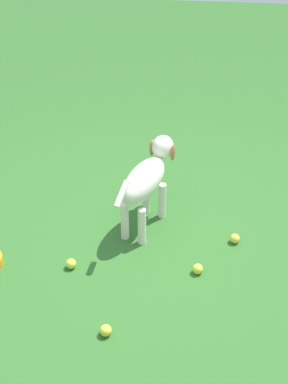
# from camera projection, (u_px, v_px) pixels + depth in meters

# --- Properties ---
(ground) EXTENTS (14.00, 14.00, 0.00)m
(ground) POSITION_uv_depth(u_px,v_px,m) (156.00, 250.00, 3.29)
(ground) COLOR #2D6026
(dog) EXTENTS (0.81, 0.36, 0.57)m
(dog) POSITION_uv_depth(u_px,v_px,m) (147.00, 178.00, 3.33)
(dog) COLOR silver
(dog) RESTS_ON ground
(tennis_ball_0) EXTENTS (0.07, 0.07, 0.07)m
(tennis_ball_0) POSITION_uv_depth(u_px,v_px,m) (106.00, 330.00, 2.69)
(tennis_ball_0) COLOR #D0D53C
(tennis_ball_0) RESTS_ON ground
(tennis_ball_1) EXTENTS (0.07, 0.07, 0.07)m
(tennis_ball_1) POSITION_uv_depth(u_px,v_px,m) (71.00, 264.00, 3.13)
(tennis_ball_1) COLOR #BFDE40
(tennis_ball_1) RESTS_ON ground
(tennis_ball_2) EXTENTS (0.07, 0.07, 0.07)m
(tennis_ball_2) POSITION_uv_depth(u_px,v_px,m) (235.00, 239.00, 3.34)
(tennis_ball_2) COLOR #D1D340
(tennis_ball_2) RESTS_ON ground
(tennis_ball_3) EXTENTS (0.07, 0.07, 0.07)m
(tennis_ball_3) POSITION_uv_depth(u_px,v_px,m) (198.00, 269.00, 3.09)
(tennis_ball_3) COLOR #D3D73B
(tennis_ball_3) RESTS_ON ground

